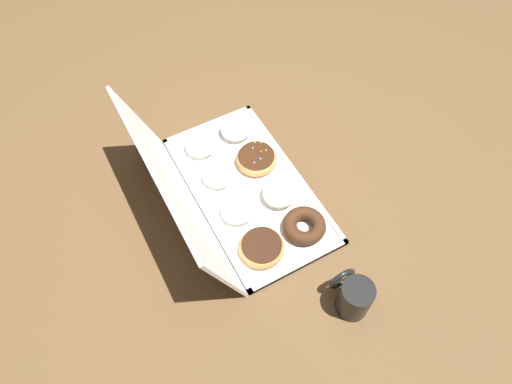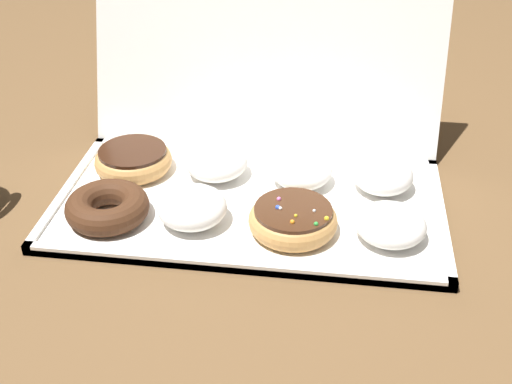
{
  "view_description": "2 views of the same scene",
  "coord_description": "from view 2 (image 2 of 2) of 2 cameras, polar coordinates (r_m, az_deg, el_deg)",
  "views": [
    {
      "loc": [
        -0.63,
        0.32,
        1.07
      ],
      "look_at": [
        -0.05,
        0.0,
        0.06
      ],
      "focal_mm": 32.59,
      "sensor_mm": 36.0,
      "label": 1
    },
    {
      "loc": [
        0.11,
        -0.76,
        0.52
      ],
      "look_at": [
        0.01,
        -0.02,
        0.04
      ],
      "focal_mm": 46.53,
      "sensor_mm": 36.0,
      "label": 2
    }
  ],
  "objects": [
    {
      "name": "powdered_filled_donut_1",
      "position": [
        0.87,
        -5.52,
        -1.3
      ],
      "size": [
        0.09,
        0.09,
        0.05
      ],
      "color": "white",
      "rests_on": "donut_box"
    },
    {
      "name": "chocolate_cake_ring_donut_0",
      "position": [
        0.9,
        -12.66,
        -1.26
      ],
      "size": [
        0.11,
        0.11,
        0.04
      ],
      "color": "#472816",
      "rests_on": "donut_box"
    },
    {
      "name": "sprinkle_donut_2",
      "position": [
        0.86,
        3.19,
        -2.35
      ],
      "size": [
        0.12,
        0.12,
        0.04
      ],
      "color": "tan",
      "rests_on": "donut_box"
    },
    {
      "name": "powdered_filled_donut_6",
      "position": [
        0.95,
        3.91,
        1.88
      ],
      "size": [
        0.09,
        0.09,
        0.04
      ],
      "color": "white",
      "rests_on": "donut_box"
    },
    {
      "name": "box_lid_open",
      "position": [
        1.03,
        0.9,
        11.04
      ],
      "size": [
        0.54,
        0.1,
        0.28
      ],
      "primitive_type": "cube",
      "rotation": [
        1.24,
        0.0,
        0.0
      ],
      "color": "white",
      "rests_on": "ground"
    },
    {
      "name": "donut_box",
      "position": [
        0.92,
        -0.63,
        -1.11
      ],
      "size": [
        0.54,
        0.29,
        0.01
      ],
      "color": "white",
      "rests_on": "ground"
    },
    {
      "name": "chocolate_frosted_donut_4",
      "position": [
        1.0,
        -10.5,
        2.76
      ],
      "size": [
        0.11,
        0.11,
        0.04
      ],
      "color": "tan",
      "rests_on": "donut_box"
    },
    {
      "name": "ground_plane",
      "position": [
        0.93,
        -0.63,
        -1.39
      ],
      "size": [
        3.0,
        3.0,
        0.0
      ],
      "primitive_type": "plane",
      "color": "brown"
    },
    {
      "name": "powdered_filled_donut_3",
      "position": [
        0.86,
        11.48,
        -2.76
      ],
      "size": [
        0.09,
        0.09,
        0.04
      ],
      "color": "white",
      "rests_on": "donut_box"
    },
    {
      "name": "powdered_filled_donut_5",
      "position": [
        0.97,
        -3.45,
        2.61
      ],
      "size": [
        0.09,
        0.09,
        0.05
      ],
      "color": "white",
      "rests_on": "donut_box"
    },
    {
      "name": "powdered_filled_donut_7",
      "position": [
        0.95,
        10.84,
        1.44
      ],
      "size": [
        0.09,
        0.09,
        0.05
      ],
      "color": "white",
      "rests_on": "donut_box"
    }
  ]
}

